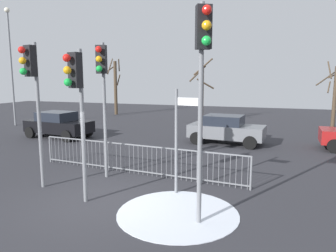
{
  "coord_description": "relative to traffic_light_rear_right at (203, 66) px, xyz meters",
  "views": [
    {
      "loc": [
        4.48,
        -7.26,
        3.38
      ],
      "look_at": [
        0.93,
        3.25,
        1.67
      ],
      "focal_mm": 33.39,
      "sensor_mm": 36.0,
      "label": 1
    }
  ],
  "objects": [
    {
      "name": "ground_plane",
      "position": [
        -3.01,
        0.57,
        -3.64
      ],
      "size": [
        60.0,
        60.0,
        0.0
      ],
      "primitive_type": "plane",
      "color": "#2D2D33"
    },
    {
      "name": "traffic_light_rear_right",
      "position": [
        0.0,
        0.0,
        0.0
      ],
      "size": [
        0.4,
        0.53,
        4.98
      ],
      "rotation": [
        0.0,
        0.0,
        3.6
      ],
      "color": "slate",
      "rests_on": "ground"
    },
    {
      "name": "traffic_light_mid_right",
      "position": [
        -3.36,
        0.24,
        -0.62
      ],
      "size": [
        0.37,
        0.56,
        4.12
      ],
      "rotation": [
        0.0,
        0.0,
        2.89
      ],
      "color": "slate",
      "rests_on": "ground"
    },
    {
      "name": "traffic_light_foreground_right",
      "position": [
        -5.28,
        0.82,
        -0.4
      ],
      "size": [
        0.36,
        0.56,
        4.42
      ],
      "rotation": [
        0.0,
        0.0,
        2.9
      ],
      "color": "slate",
      "rests_on": "ground"
    },
    {
      "name": "traffic_light_foreground_left",
      "position": [
        -3.84,
        2.35,
        -0.33
      ],
      "size": [
        0.36,
        0.56,
        4.52
      ],
      "rotation": [
        0.0,
        0.0,
        3.35
      ],
      "color": "slate",
      "rests_on": "ground"
    },
    {
      "name": "direction_sign_post",
      "position": [
        -1.07,
        1.77,
        -1.91
      ],
      "size": [
        0.79,
        0.15,
        3.08
      ],
      "rotation": [
        0.0,
        0.0,
        -0.12
      ],
      "color": "slate",
      "rests_on": "ground"
    },
    {
      "name": "pedestrian_guard_railing",
      "position": [
        -3.02,
        3.1,
        -3.08
      ],
      "size": [
        7.99,
        0.79,
        1.07
      ],
      "rotation": [
        0.0,
        0.0,
        -0.09
      ],
      "color": "slate",
      "rests_on": "ground"
    },
    {
      "name": "car_grey_trailing",
      "position": [
        -0.79,
        9.39,
        -2.87
      ],
      "size": [
        3.95,
        2.24,
        1.47
      ],
      "rotation": [
        0.0,
        0.0,
        -0.1
      ],
      "color": "slate",
      "rests_on": "ground"
    },
    {
      "name": "car_black_mid",
      "position": [
        -10.13,
        8.03,
        -2.87
      ],
      "size": [
        3.96,
        2.27,
        1.47
      ],
      "rotation": [
        0.0,
        0.0,
        -0.11
      ],
      "color": "black",
      "rests_on": "ground"
    },
    {
      "name": "street_lamp",
      "position": [
        -16.06,
        10.86,
        1.22
      ],
      "size": [
        0.36,
        0.36,
        8.13
      ],
      "color": "slate",
      "rests_on": "ground"
    },
    {
      "name": "bare_tree_left",
      "position": [
        -12.44,
        19.27,
        -0.98
      ],
      "size": [
        1.57,
        1.6,
        5.17
      ],
      "color": "#473828",
      "rests_on": "ground"
    },
    {
      "name": "bare_tree_centre",
      "position": [
        5.37,
        17.04,
        -1.33
      ],
      "size": [
        1.96,
        1.8,
        4.51
      ],
      "color": "#473828",
      "rests_on": "ground"
    },
    {
      "name": "bare_tree_right",
      "position": [
        -3.69,
        16.47,
        -1.33
      ],
      "size": [
        1.99,
        2.0,
        4.87
      ],
      "color": "#473828",
      "rests_on": "ground"
    },
    {
      "name": "snow_patch_kerb",
      "position": [
        -0.67,
        0.45,
        -3.63
      ],
      "size": [
        3.07,
        3.07,
        0.01
      ],
      "primitive_type": "cylinder",
      "color": "silver",
      "rests_on": "ground"
    }
  ]
}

